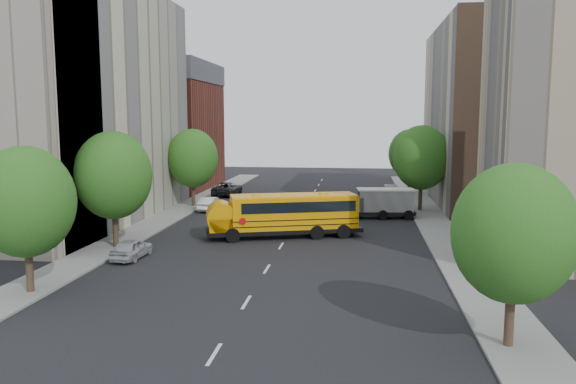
% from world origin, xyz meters
% --- Properties ---
extents(ground, '(120.00, 120.00, 0.00)m').
position_xyz_m(ground, '(0.00, 0.00, 0.00)').
color(ground, black).
rests_on(ground, ground).
extents(sidewalk_left, '(3.00, 80.00, 0.12)m').
position_xyz_m(sidewalk_left, '(-11.50, 5.00, 0.06)').
color(sidewalk_left, slate).
rests_on(sidewalk_left, ground).
extents(sidewalk_right, '(3.00, 80.00, 0.12)m').
position_xyz_m(sidewalk_right, '(11.50, 5.00, 0.06)').
color(sidewalk_right, slate).
rests_on(sidewalk_right, ground).
extents(lane_markings, '(0.15, 64.00, 0.01)m').
position_xyz_m(lane_markings, '(0.00, 10.00, 0.01)').
color(lane_markings, silver).
rests_on(lane_markings, ground).
extents(building_left_cream, '(10.00, 26.00, 20.00)m').
position_xyz_m(building_left_cream, '(-18.00, 6.00, 10.00)').
color(building_left_cream, '#C0BA9A').
rests_on(building_left_cream, ground).
extents(building_left_redbrick, '(10.00, 15.00, 13.00)m').
position_xyz_m(building_left_redbrick, '(-18.00, 28.00, 6.50)').
color(building_left_redbrick, maroon).
rests_on(building_left_redbrick, ground).
extents(building_left_near, '(10.00, 7.00, 17.00)m').
position_xyz_m(building_left_near, '(-18.00, -4.50, 8.50)').
color(building_left_near, '#C3AF98').
rests_on(building_left_near, ground).
extents(building_right_far, '(10.00, 22.00, 18.00)m').
position_xyz_m(building_right_far, '(18.00, 20.00, 9.00)').
color(building_right_far, '#C3AF98').
rests_on(building_right_far, ground).
extents(building_right_sidewall, '(10.10, 0.30, 18.00)m').
position_xyz_m(building_right_sidewall, '(18.00, 9.00, 9.00)').
color(building_right_sidewall, brown).
rests_on(building_right_sidewall, ground).
extents(street_tree_0, '(4.80, 4.80, 7.41)m').
position_xyz_m(street_tree_0, '(-11.00, -14.00, 4.64)').
color(street_tree_0, '#38281C').
rests_on(street_tree_0, ground).
extents(street_tree_1, '(5.12, 5.12, 7.90)m').
position_xyz_m(street_tree_1, '(-11.00, -4.00, 4.95)').
color(street_tree_1, '#38281C').
rests_on(street_tree_1, ground).
extents(street_tree_2, '(4.99, 4.99, 7.71)m').
position_xyz_m(street_tree_2, '(-11.00, 14.00, 4.83)').
color(street_tree_2, '#38281C').
rests_on(street_tree_2, ground).
extents(street_tree_3, '(4.61, 4.61, 7.11)m').
position_xyz_m(street_tree_3, '(11.00, -18.00, 4.45)').
color(street_tree_3, '#38281C').
rests_on(street_tree_3, ground).
extents(street_tree_4, '(5.25, 5.25, 8.10)m').
position_xyz_m(street_tree_4, '(11.00, 14.00, 5.08)').
color(street_tree_4, '#38281C').
rests_on(street_tree_4, ground).
extents(street_tree_5, '(4.86, 4.86, 7.51)m').
position_xyz_m(street_tree_5, '(11.00, 26.00, 4.70)').
color(street_tree_5, '#38281C').
rests_on(street_tree_5, ground).
extents(school_bus, '(11.67, 5.90, 3.23)m').
position_xyz_m(school_bus, '(-0.28, 0.95, 1.80)').
color(school_bus, black).
rests_on(school_bus, ground).
extents(safari_truck, '(6.27, 2.85, 2.60)m').
position_xyz_m(safari_truck, '(7.13, 9.94, 1.38)').
color(safari_truck, black).
rests_on(safari_truck, ground).
extents(parked_car_0, '(1.66, 3.81, 1.28)m').
position_xyz_m(parked_car_0, '(-8.80, -6.62, 0.64)').
color(parked_car_0, '#AFB0B6').
rests_on(parked_car_0, ground).
extents(parked_car_1, '(1.48, 4.06, 1.33)m').
position_xyz_m(parked_car_1, '(-8.80, 12.02, 0.66)').
color(parked_car_1, silver).
rests_on(parked_car_1, ground).
extents(parked_car_2, '(2.70, 5.58, 1.53)m').
position_xyz_m(parked_car_2, '(-9.60, 22.52, 0.76)').
color(parked_car_2, black).
rests_on(parked_car_2, ground).
extents(parked_car_4, '(2.04, 4.65, 1.56)m').
position_xyz_m(parked_car_4, '(8.80, 14.68, 0.78)').
color(parked_car_4, '#303654').
rests_on(parked_car_4, ground).
extents(parked_car_5, '(1.44, 4.08, 1.34)m').
position_xyz_m(parked_car_5, '(8.80, 23.39, 0.67)').
color(parked_car_5, gray).
rests_on(parked_car_5, ground).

